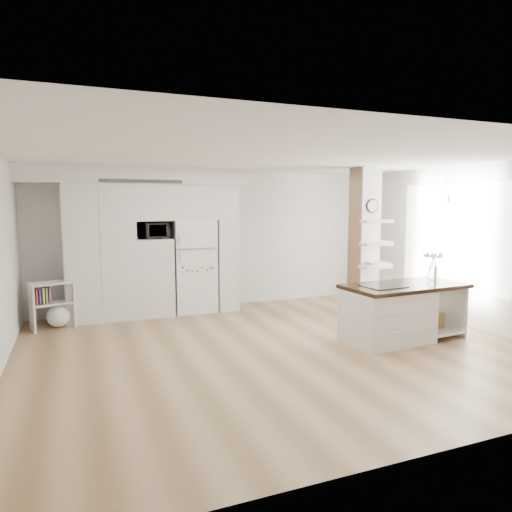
{
  "coord_description": "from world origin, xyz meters",
  "views": [
    {
      "loc": [
        -2.61,
        -5.76,
        2.06
      ],
      "look_at": [
        0.05,
        0.9,
        1.23
      ],
      "focal_mm": 32.0,
      "sensor_mm": 36.0,
      "label": 1
    }
  ],
  "objects_px": {
    "refrigerator": "(193,266)",
    "bookshelf": "(54,308)",
    "kitchen_island": "(393,312)",
    "floor_plant_a": "(356,300)"
  },
  "relations": [
    {
      "from": "bookshelf",
      "to": "floor_plant_a",
      "type": "height_order",
      "value": "bookshelf"
    },
    {
      "from": "kitchen_island",
      "to": "refrigerator",
      "type": "bearing_deg",
      "value": 124.11
    },
    {
      "from": "kitchen_island",
      "to": "floor_plant_a",
      "type": "relative_size",
      "value": 4.18
    },
    {
      "from": "refrigerator",
      "to": "floor_plant_a",
      "type": "distance_m",
      "value": 3.18
    },
    {
      "from": "bookshelf",
      "to": "floor_plant_a",
      "type": "distance_m",
      "value": 5.39
    },
    {
      "from": "bookshelf",
      "to": "floor_plant_a",
      "type": "relative_size",
      "value": 1.68
    },
    {
      "from": "refrigerator",
      "to": "bookshelf",
      "type": "bearing_deg",
      "value": -172.51
    },
    {
      "from": "refrigerator",
      "to": "bookshelf",
      "type": "height_order",
      "value": "refrigerator"
    },
    {
      "from": "refrigerator",
      "to": "floor_plant_a",
      "type": "height_order",
      "value": "refrigerator"
    },
    {
      "from": "refrigerator",
      "to": "bookshelf",
      "type": "xyz_separation_m",
      "value": [
        -2.45,
        -0.32,
        -0.54
      ]
    }
  ]
}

